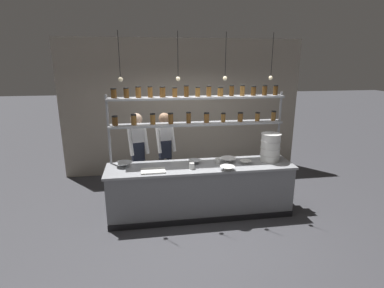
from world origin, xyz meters
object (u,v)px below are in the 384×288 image
at_px(prep_bowl_center_back, 195,162).
at_px(prep_bowl_center_front, 124,165).
at_px(cutting_board, 153,171).
at_px(serving_cup_by_board, 218,161).
at_px(prep_bowl_near_left, 228,160).
at_px(container_stack, 270,147).
at_px(chef_center, 165,149).
at_px(prep_bowl_far_left, 246,162).
at_px(prep_bowl_near_right, 227,168).
at_px(serving_cup_front, 192,166).
at_px(chef_left, 138,151).
at_px(spice_shelf_unit, 196,111).

bearing_deg(prep_bowl_center_back, prep_bowl_center_front, 179.02).
bearing_deg(cutting_board, serving_cup_by_board, 10.14).
distance_m(prep_bowl_near_left, prep_bowl_center_back, 0.60).
xyz_separation_m(container_stack, prep_bowl_near_left, (-0.76, 0.05, -0.22)).
relative_size(cutting_board, prep_bowl_center_front, 1.39).
bearing_deg(chef_center, prep_bowl_far_left, -45.35).
distance_m(container_stack, prep_bowl_near_right, 0.97).
bearing_deg(serving_cup_by_board, serving_cup_front, -159.77).
distance_m(chef_left, prep_bowl_far_left, 2.02).
xyz_separation_m(chef_left, cutting_board, (0.26, -0.89, -0.08)).
height_order(serving_cup_front, serving_cup_by_board, serving_cup_by_board).
xyz_separation_m(spice_shelf_unit, prep_bowl_center_front, (-1.29, -0.20, -0.85)).
bearing_deg(prep_bowl_far_left, chef_center, 147.36).
bearing_deg(serving_cup_by_board, chef_left, 153.73).
relative_size(prep_bowl_near_left, prep_bowl_far_left, 1.41).
bearing_deg(container_stack, prep_bowl_center_back, 177.24).
height_order(cutting_board, serving_cup_by_board, serving_cup_by_board).
bearing_deg(spice_shelf_unit, prep_bowl_far_left, -24.08).
bearing_deg(serving_cup_front, serving_cup_by_board, 20.23).
xyz_separation_m(spice_shelf_unit, container_stack, (1.30, -0.28, -0.64)).
relative_size(spice_shelf_unit, cutting_board, 7.83).
bearing_deg(chef_center, chef_left, -179.66).
bearing_deg(spice_shelf_unit, prep_bowl_near_right, -56.70).
distance_m(prep_bowl_far_left, serving_cup_front, 0.99).
relative_size(prep_bowl_center_front, serving_cup_by_board, 2.65).
bearing_deg(serving_cup_front, chef_center, 110.97).
xyz_separation_m(prep_bowl_near_left, prep_bowl_near_right, (-0.13, -0.40, -0.00)).
bearing_deg(prep_bowl_center_front, prep_bowl_center_back, -0.98).
height_order(prep_bowl_center_back, prep_bowl_far_left, prep_bowl_center_back).
relative_size(spice_shelf_unit, prep_bowl_center_front, 10.91).
bearing_deg(prep_bowl_near_right, prep_bowl_center_back, 139.03).
distance_m(serving_cup_front, serving_cup_by_board, 0.52).
relative_size(chef_center, prep_bowl_center_back, 7.61).
height_order(prep_bowl_center_front, serving_cup_by_board, serving_cup_by_board).
distance_m(prep_bowl_near_right, serving_cup_front, 0.59).
relative_size(spice_shelf_unit, chef_center, 1.83).
bearing_deg(chef_left, chef_center, -1.91).
height_order(chef_left, prep_bowl_near_right, chef_left).
height_order(prep_bowl_far_left, serving_cup_front, serving_cup_front).
distance_m(prep_bowl_center_back, prep_bowl_far_left, 0.89).
xyz_separation_m(prep_bowl_center_front, prep_bowl_far_left, (2.11, -0.17, -0.01)).
xyz_separation_m(chef_center, container_stack, (1.84, -0.79, 0.18)).
distance_m(cutting_board, serving_cup_by_board, 1.15).
relative_size(spice_shelf_unit, prep_bowl_near_left, 11.04).
xyz_separation_m(container_stack, serving_cup_by_board, (-0.97, -0.02, -0.20)).
bearing_deg(spice_shelf_unit, serving_cup_front, -108.18).
relative_size(chef_center, cutting_board, 4.28).
height_order(prep_bowl_near_left, prep_bowl_center_front, same).
bearing_deg(chef_center, spice_shelf_unit, -55.84).
xyz_separation_m(prep_bowl_center_back, prep_bowl_far_left, (0.88, -0.15, -0.00)).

